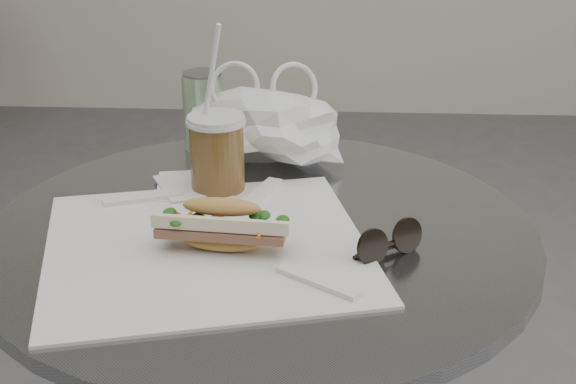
{
  "coord_description": "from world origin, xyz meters",
  "views": [
    {
      "loc": [
        0.09,
        -0.79,
        1.23
      ],
      "look_at": [
        0.04,
        0.21,
        0.79
      ],
      "focal_mm": 50.0,
      "sensor_mm": 36.0,
      "label": 1
    }
  ],
  "objects_px": {
    "sunglasses": "(389,243)",
    "drink_can": "(204,111)",
    "chair_far": "(275,271)",
    "banh_mi": "(222,226)",
    "iced_coffee": "(217,153)"
  },
  "relations": [
    {
      "from": "banh_mi",
      "to": "drink_can",
      "type": "xyz_separation_m",
      "value": [
        -0.08,
        0.38,
        0.03
      ]
    },
    {
      "from": "chair_far",
      "to": "iced_coffee",
      "type": "relative_size",
      "value": 2.57
    },
    {
      "from": "chair_far",
      "to": "banh_mi",
      "type": "bearing_deg",
      "value": 68.69
    },
    {
      "from": "banh_mi",
      "to": "drink_can",
      "type": "bearing_deg",
      "value": 106.97
    },
    {
      "from": "chair_far",
      "to": "sunglasses",
      "type": "height_order",
      "value": "sunglasses"
    },
    {
      "from": "sunglasses",
      "to": "drink_can",
      "type": "distance_m",
      "value": 0.48
    },
    {
      "from": "chair_far",
      "to": "drink_can",
      "type": "height_order",
      "value": "drink_can"
    },
    {
      "from": "sunglasses",
      "to": "drink_can",
      "type": "xyz_separation_m",
      "value": [
        -0.29,
        0.38,
        0.05
      ]
    },
    {
      "from": "iced_coffee",
      "to": "chair_far",
      "type": "bearing_deg",
      "value": 85.14
    },
    {
      "from": "chair_far",
      "to": "sunglasses",
      "type": "distance_m",
      "value": 0.89
    },
    {
      "from": "banh_mi",
      "to": "drink_can",
      "type": "height_order",
      "value": "drink_can"
    },
    {
      "from": "banh_mi",
      "to": "sunglasses",
      "type": "height_order",
      "value": "banh_mi"
    },
    {
      "from": "iced_coffee",
      "to": "sunglasses",
      "type": "relative_size",
      "value": 2.73
    },
    {
      "from": "iced_coffee",
      "to": "banh_mi",
      "type": "bearing_deg",
      "value": -80.74
    },
    {
      "from": "chair_far",
      "to": "sunglasses",
      "type": "relative_size",
      "value": 7.01
    }
  ]
}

